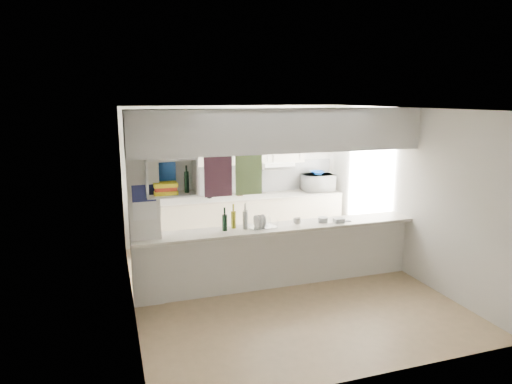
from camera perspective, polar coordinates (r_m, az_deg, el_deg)
name	(u,v)px	position (r m, az deg, el deg)	size (l,w,h in m)	color
floor	(279,285)	(6.95, 2.90, -11.58)	(4.80, 4.80, 0.00)	#977C58
ceiling	(281,108)	(6.38, 3.14, 10.39)	(4.80, 4.80, 0.00)	white
wall_back	(235,174)	(8.78, -2.63, 2.24)	(4.20, 4.20, 0.00)	silver
wall_left	(128,212)	(6.12, -15.65, -2.39)	(4.80, 4.80, 0.00)	silver
wall_right	(404,191)	(7.54, 18.07, 0.09)	(4.80, 4.80, 0.00)	silver
servery_partition	(269,176)	(6.41, 1.60, 1.95)	(4.20, 0.50, 2.60)	silver
cubby_shelf	(169,179)	(6.02, -10.78, 1.60)	(0.65, 0.35, 0.50)	white
kitchen_run	(247,201)	(8.67, -1.12, -1.07)	(3.60, 0.63, 2.24)	beige
microwave	(318,183)	(9.14, 7.76, 1.17)	(0.60, 0.41, 0.33)	white
bowl	(317,173)	(9.10, 7.64, 2.40)	(0.27, 0.27, 0.07)	navy
dish_rack	(262,222)	(6.54, 0.74, -3.79)	(0.41, 0.34, 0.20)	silver
cup	(297,221)	(6.68, 5.17, -3.64)	(0.12, 0.12, 0.09)	white
wine_bottles	(235,220)	(6.45, -2.65, -3.51)	(0.37, 0.15, 0.37)	black
plastic_tubs	(330,220)	(6.90, 9.20, -3.48)	(0.50, 0.23, 0.08)	silver
utensil_jar	(209,195)	(8.47, -5.84, -0.35)	(0.09, 0.09, 0.12)	black
knife_block	(240,190)	(8.63, -2.07, 0.23)	(0.11, 0.09, 0.21)	#4E361A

